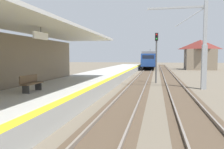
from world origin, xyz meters
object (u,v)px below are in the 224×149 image
at_px(catenary_pylon_far_side, 201,47).
at_px(approaching_train, 150,59).
at_px(platform_bench, 31,83).
at_px(distant_trackside_house, 200,54).
at_px(rail_signal_post, 156,53).

bearing_deg(catenary_pylon_far_side, approaching_train, 98.93).
height_order(approaching_train, catenary_pylon_far_side, catenary_pylon_far_side).
bearing_deg(approaching_train, platform_bench, -96.33).
bearing_deg(distant_trackside_house, rail_signal_post, -108.69).
bearing_deg(approaching_train, catenary_pylon_far_side, -81.07).
height_order(catenary_pylon_far_side, platform_bench, catenary_pylon_far_side).
bearing_deg(catenary_pylon_far_side, rail_signal_post, 135.11).
bearing_deg(rail_signal_post, platform_bench, -116.64).
bearing_deg(rail_signal_post, catenary_pylon_far_side, -44.89).
relative_size(approaching_train, distant_trackside_house, 2.97).
distance_m(rail_signal_post, distant_trackside_house, 28.47).
xyz_separation_m(rail_signal_post, distant_trackside_house, (9.12, 26.97, 0.14)).
height_order(rail_signal_post, catenary_pylon_far_side, catenary_pylon_far_side).
bearing_deg(distant_trackside_house, catenary_pylon_far_side, -100.10).
distance_m(catenary_pylon_far_side, platform_bench, 13.87).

